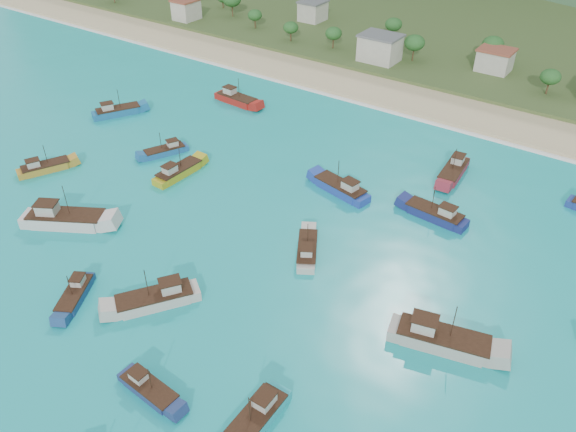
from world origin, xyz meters
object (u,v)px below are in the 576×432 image
Objects in this scene: boat_1 at (117,112)px; boat_23 at (149,390)px; boat_22 at (237,100)px; boat_30 at (255,421)px; boat_6 at (453,172)px; boat_27 at (435,215)px; boat_24 at (307,251)px; boat_28 at (65,220)px; boat_17 at (341,189)px; boat_0 at (75,295)px; boat_10 at (45,168)px; boat_9 at (157,299)px; boat_11 at (441,340)px; boat_13 at (165,151)px; boat_19 at (178,172)px.

boat_23 is (62.31, -49.21, -0.24)m from boat_1.
boat_22 is 87.44m from boat_30.
boat_6 reaches higher than boat_27.
boat_28 is (-37.07, -16.73, 0.46)m from boat_24.
boat_17 is 1.07× the size of boat_27.
boat_0 is at bearing 149.15° from boat_27.
boat_28 reaches higher than boat_22.
boat_23 is at bearing 0.44° from boat_10.
boat_6 reaches higher than boat_1.
boat_9 is (10.22, 5.81, 0.32)m from boat_0.
boat_30 is (75.15, -45.45, -0.05)m from boat_1.
boat_22 reaches higher than boat_0.
boat_6 is (30.83, 62.68, 0.25)m from boat_0.
boat_10 is 20.02m from boat_28.
boat_11 reaches higher than boat_22.
boat_13 is 0.80× the size of boat_22.
boat_23 is (44.25, -69.99, -0.31)m from boat_22.
boat_1 is 1.06× the size of boat_30.
boat_28 reaches higher than boat_13.
boat_19 reaches higher than boat_24.
boat_0 is 0.88× the size of boat_10.
boat_27 is (75.66, 3.44, -0.00)m from boat_1.
boat_24 is 30.86m from boat_30.
boat_9 is at bearing 158.58° from boat_13.
boat_6 is 1.17× the size of boat_24.
boat_9 reaches higher than boat_0.
boat_19 is at bearing 8.12° from boat_1.
boat_10 is 55.65m from boat_24.
boat_11 is 37.44m from boat_17.
boat_17 is 47.58m from boat_28.
boat_22 reaches higher than boat_10.
boat_6 is 1.29× the size of boat_23.
boat_28 is (-61.30, -11.12, 0.10)m from boat_11.
boat_9 is at bearing -18.58° from boat_30.
boat_0 is 0.76× the size of boat_22.
boat_11 reaches higher than boat_1.
boat_1 is at bearing -37.48° from boat_22.
boat_24 is at bearing -157.99° from boat_0.
boat_27 reaches higher than boat_30.
boat_10 is 0.95× the size of boat_19.
boat_22 is (-54.76, 2.10, 0.04)m from boat_6.
boat_17 is at bearing 107.01° from boat_28.
boat_22 is 1.21× the size of boat_24.
boat_22 reaches higher than boat_1.
boat_1 reaches higher than boat_19.
boat_17 is at bearing -71.39° from boat_30.
boat_22 is (-69.40, 43.37, -0.16)m from boat_11.
boat_6 reaches higher than boat_19.
boat_10 is at bearing 129.25° from boat_17.
boat_23 is at bearing -9.51° from boat_1.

